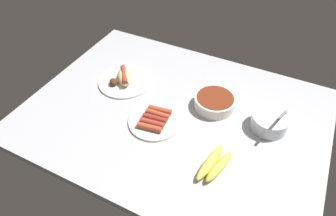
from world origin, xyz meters
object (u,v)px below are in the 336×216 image
bowl_coleslaw (270,121)px  bowl_chili (215,101)px  plate_sausages (155,120)px  plate_hotdog_assembled (124,79)px  banana_bunch (214,164)px

bowl_coleslaw → bowl_chili: bowl_coleslaw is taller
plate_sausages → bowl_coleslaw: (40.89, 17.50, 2.24)cm
plate_sausages → plate_hotdog_assembled: 28.94cm
banana_bunch → bowl_chili: bowl_chili is taller
plate_sausages → plate_hotdog_assembled: plate_hotdog_assembled is taller
banana_bunch → plate_hotdog_assembled: (-52.91, 25.58, -0.11)cm
plate_sausages → bowl_coleslaw: bowl_coleslaw is taller
banana_bunch → plate_sausages: size_ratio=0.85×
bowl_chili → plate_hotdog_assembled: bearing=-175.2°
bowl_coleslaw → plate_hotdog_assembled: bearing=-178.4°
plate_sausages → bowl_chili: (17.90, 19.20, 1.57)cm
plate_sausages → plate_hotdog_assembled: size_ratio=0.88×
plate_hotdog_assembled → bowl_chili: plate_hotdog_assembled is taller
plate_sausages → plate_hotdog_assembled: bearing=147.2°
plate_sausages → bowl_coleslaw: 44.53cm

